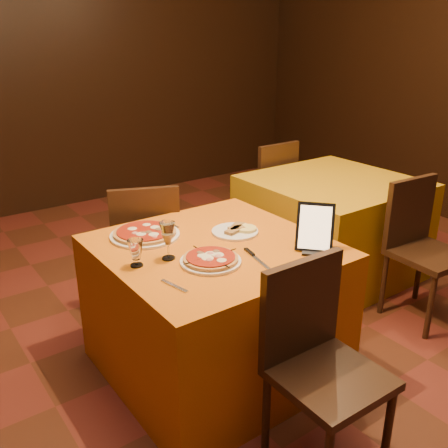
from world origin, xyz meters
TOP-DOWN VIEW (x-y plane):
  - floor at (0.00, 0.00)m, footprint 6.00×7.00m
  - wall_back at (0.00, 3.50)m, footprint 6.00×0.01m
  - main_table at (-0.28, 0.24)m, footprint 1.10×1.10m
  - side_table at (1.12, 0.70)m, footprint 1.10×1.10m
  - chair_main_near at (-0.28, -0.60)m, footprint 0.47×0.47m
  - chair_main_far at (-0.28, 1.04)m, footprint 0.53×0.53m
  - chair_side_near at (1.12, -0.13)m, footprint 0.49×0.49m
  - chair_side_far at (1.12, 1.52)m, footprint 0.43×0.43m
  - pizza_near at (-0.41, 0.07)m, footprint 0.29×0.29m
  - pizza_far at (-0.52, 0.54)m, footprint 0.37×0.37m
  - cutlet_dish at (-0.10, 0.30)m, footprint 0.25×0.25m
  - wine_glass at (-0.55, 0.23)m, footprint 0.08×0.08m
  - water_glass at (-0.71, 0.25)m, footprint 0.08×0.08m
  - tablet at (0.10, -0.10)m, footprint 0.20×0.20m
  - knife at (-0.22, -0.04)m, footprint 0.06×0.23m
  - fork_near at (-0.67, -0.03)m, footprint 0.05×0.16m
  - fork_far at (-0.32, 0.62)m, footprint 0.03×0.15m

SIDE VIEW (x-z plane):
  - floor at x=0.00m, z-range -0.01..0.00m
  - main_table at x=-0.28m, z-range 0.00..0.75m
  - side_table at x=1.12m, z-range 0.00..0.75m
  - chair_main_near at x=-0.28m, z-range 0.00..0.91m
  - chair_main_far at x=-0.28m, z-range 0.00..0.91m
  - chair_side_near at x=1.12m, z-range 0.00..0.91m
  - chair_side_far at x=1.12m, z-range 0.00..0.91m
  - knife at x=-0.22m, z-range 0.75..0.76m
  - fork_near at x=-0.67m, z-range 0.75..0.76m
  - fork_far at x=-0.32m, z-range 0.75..0.76m
  - cutlet_dish at x=-0.10m, z-range 0.75..0.78m
  - pizza_near at x=-0.41m, z-range 0.75..0.78m
  - pizza_far at x=-0.52m, z-range 0.75..0.78m
  - water_glass at x=-0.71m, z-range 0.75..0.88m
  - wine_glass at x=-0.55m, z-range 0.75..0.94m
  - tablet at x=0.10m, z-range 0.75..0.99m
  - wall_back at x=0.00m, z-range 0.00..2.80m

